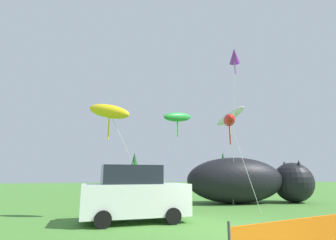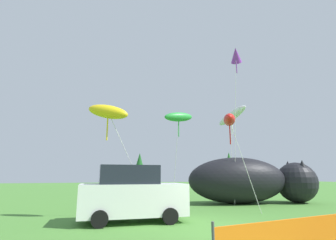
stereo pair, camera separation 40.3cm
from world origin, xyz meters
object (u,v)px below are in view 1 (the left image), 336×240
Objects in this scene: kite_white_ghost at (230,117)px; kite_purple_delta at (234,57)px; kite_yellow_hero at (109,112)px; kite_red_lizard at (229,120)px; inflatable_cat at (249,182)px; kite_green_fish at (178,117)px; parked_car at (134,194)px.

kite_white_ghost is 0.63× the size of kite_purple_delta.
kite_yellow_hero is 6.31m from kite_red_lizard.
kite_purple_delta is (2.15, 2.44, 5.09)m from kite_red_lizard.
kite_green_fish is at bearing -176.59° from inflatable_cat.
kite_green_fish is (3.70, 4.98, 4.43)m from parked_car.
kite_white_ghost is (7.69, 5.15, 4.79)m from parked_car.
kite_purple_delta is at bearing -100.30° from kite_white_ghost.
kite_purple_delta is (8.46, 2.71, 5.15)m from kite_yellow_hero.
inflatable_cat is at bearing 35.75° from kite_purple_delta.
inflatable_cat is at bearing -37.80° from kite_white_ghost.
kite_green_fish is at bearing 54.42° from parked_car.
parked_car is at bearing -165.91° from kite_red_lizard.
kite_purple_delta is (-1.06, -0.76, 8.39)m from inflatable_cat.
inflatable_cat is 4.61m from kite_white_ghost.
kite_red_lizard is (6.30, 0.27, 0.06)m from kite_yellow_hero.
kite_white_ghost is 4.67m from kite_red_lizard.
inflatable_cat is 0.85× the size of kite_purple_delta.
kite_purple_delta reaches higher than kite_white_ghost.
parked_car is 12.04m from kite_purple_delta.
parked_car is 6.53m from kite_red_lizard.
parked_car is 0.81× the size of kite_yellow_hero.
kite_yellow_hero is at bearing -177.55° from kite_red_lizard.
inflatable_cat is 1.73× the size of kite_yellow_hero.
kite_yellow_hero reaches higher than inflatable_cat.
kite_yellow_hero is (-9.51, -3.47, 3.23)m from inflatable_cat.
parked_car is at bearing -46.09° from kite_yellow_hero.
kite_white_ghost reaches higher than parked_car.
kite_white_ghost is at bearing 25.18° from kite_yellow_hero.
kite_white_ghost reaches higher than inflatable_cat.
parked_car is 7.63m from kite_green_fish.
kite_green_fish is 1.18× the size of kite_red_lizard.
kite_green_fish is 0.58× the size of kite_purple_delta.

